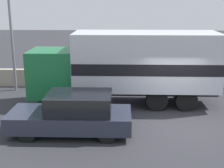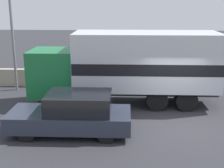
# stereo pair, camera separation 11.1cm
# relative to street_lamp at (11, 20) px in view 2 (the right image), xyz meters

# --- Properties ---
(ground_plane) EXTENTS (80.00, 80.00, 0.00)m
(ground_plane) POSITION_rel_street_lamp_xyz_m (8.06, -4.73, -3.78)
(ground_plane) COLOR #2D2D33
(stone_wall_backdrop) EXTENTS (60.00, 0.35, 0.98)m
(stone_wall_backdrop) POSITION_rel_street_lamp_xyz_m (8.06, 0.87, -3.29)
(stone_wall_backdrop) COLOR #A39984
(stone_wall_backdrop) RESTS_ON ground_plane
(street_lamp) EXTENTS (0.56, 0.28, 6.48)m
(street_lamp) POSITION_rel_street_lamp_xyz_m (0.00, 0.00, 0.00)
(street_lamp) COLOR slate
(street_lamp) RESTS_ON ground_plane
(box_truck) EXTENTS (8.65, 2.43, 3.40)m
(box_truck) POSITION_rel_street_lamp_xyz_m (6.23, -2.12, -1.88)
(box_truck) COLOR #196B38
(box_truck) RESTS_ON ground_plane
(car_hatchback) EXTENTS (4.49, 1.83, 1.54)m
(car_hatchback) POSITION_rel_street_lamp_xyz_m (4.06, -5.60, -3.03)
(car_hatchback) COLOR #282D3D
(car_hatchback) RESTS_ON ground_plane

